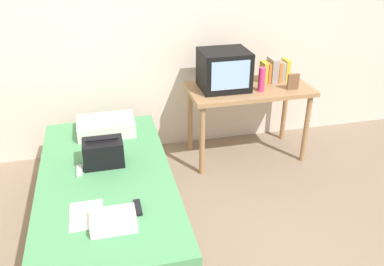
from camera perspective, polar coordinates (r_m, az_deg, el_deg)
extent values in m
cube|color=beige|center=(4.02, -1.34, 15.61)|extent=(5.20, 0.10, 2.60)
cube|color=#9E754C|center=(3.26, -11.51, -10.67)|extent=(1.00, 2.00, 0.27)
cube|color=#4C935B|center=(3.13, -11.91, -7.29)|extent=(0.97, 1.94, 0.19)
cube|color=#9E754C|center=(3.91, 8.01, 6.15)|extent=(1.16, 0.60, 0.04)
cylinder|color=#9E754C|center=(3.71, 1.43, -1.12)|extent=(0.05, 0.05, 0.70)
cylinder|color=#9E754C|center=(4.08, 15.71, 0.55)|extent=(0.05, 0.05, 0.70)
cylinder|color=#9E754C|center=(4.12, -0.27, 1.97)|extent=(0.05, 0.05, 0.70)
cylinder|color=#9E754C|center=(4.46, 12.88, 3.26)|extent=(0.05, 0.05, 0.70)
cube|color=black|center=(3.79, 4.50, 8.84)|extent=(0.44, 0.38, 0.36)
cube|color=#8CB2E0|center=(3.61, 5.44, 8.03)|extent=(0.35, 0.01, 0.26)
cylinder|color=#E53372|center=(3.79, 9.74, 7.43)|extent=(0.06, 0.06, 0.22)
cube|color=gold|center=(4.03, 10.05, 8.43)|extent=(0.04, 0.13, 0.20)
cube|color=#CC7233|center=(4.05, 10.55, 8.44)|extent=(0.03, 0.15, 0.20)
cube|color=gray|center=(4.05, 11.04, 8.69)|extent=(0.04, 0.17, 0.23)
cube|color=gray|center=(4.07, 11.52, 8.70)|extent=(0.03, 0.15, 0.23)
cube|color=#CC7233|center=(4.09, 11.94, 8.52)|extent=(0.03, 0.15, 0.20)
cube|color=gray|center=(4.10, 12.42, 8.50)|extent=(0.04, 0.13, 0.19)
cube|color=gold|center=(4.12, 12.98, 8.66)|extent=(0.04, 0.14, 0.21)
cube|color=brown|center=(3.90, 14.02, 7.00)|extent=(0.11, 0.02, 0.15)
cube|color=silver|center=(3.65, -11.95, 0.94)|extent=(0.49, 0.34, 0.13)
cube|color=black|center=(3.16, -12.33, -2.71)|extent=(0.30, 0.20, 0.20)
cylinder|color=black|center=(3.11, -12.53, -0.87)|extent=(0.24, 0.02, 0.02)
cube|color=white|center=(2.71, -14.60, -11.08)|extent=(0.21, 0.29, 0.01)
cube|color=black|center=(2.70, -7.62, -10.32)|extent=(0.04, 0.16, 0.02)
cube|color=#B7B7BC|center=(3.15, -15.50, -5.11)|extent=(0.04, 0.14, 0.02)
cube|color=white|center=(2.59, -10.99, -11.98)|extent=(0.28, 0.22, 0.07)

